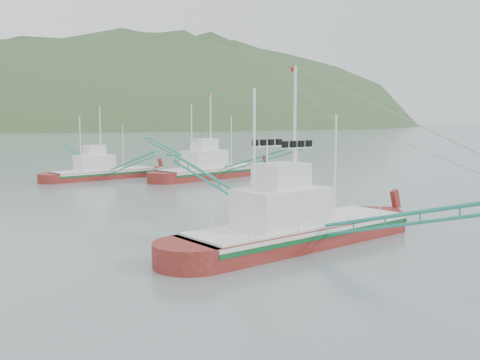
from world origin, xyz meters
TOP-DOWN VIEW (x-y plane):
  - ground at (0.00, 0.00)m, footprint 1200.00×1200.00m
  - main_boat at (-1.33, -1.42)m, footprint 15.88×28.59m
  - bg_boat_far at (3.99, 40.16)m, footprint 13.73×24.53m
  - bg_boat_right at (15.81, 32.54)m, footprint 16.44×28.85m
  - headland_right at (240.00, 430.00)m, footprint 684.00×432.00m

SIDE VIEW (x-z plane):
  - ground at x=0.00m, z-range 0.00..0.00m
  - headland_right at x=240.00m, z-range -153.00..153.00m
  - bg_boat_far at x=3.99m, z-range -3.60..6.33m
  - main_boat at x=-1.33m, z-range -4.12..7.44m
  - bg_boat_right at x=15.81m, z-range -4.03..7.70m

